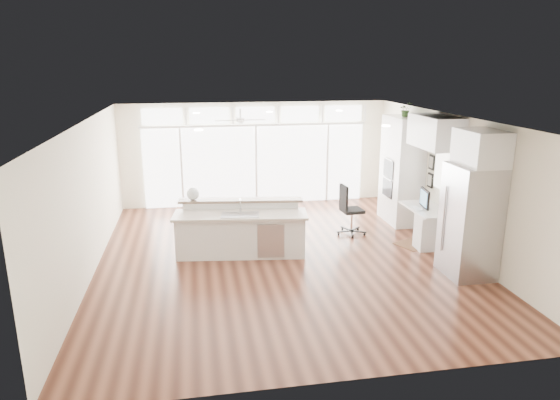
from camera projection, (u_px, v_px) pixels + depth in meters
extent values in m
cube|color=#431F14|center=(282.00, 258.00, 9.78)|extent=(7.00, 8.00, 0.02)
cube|color=silver|center=(282.00, 119.00, 9.06)|extent=(7.00, 8.00, 0.02)
cube|color=white|center=(256.00, 154.00, 13.21)|extent=(7.00, 0.04, 2.70)
cube|color=white|center=(345.00, 278.00, 5.62)|extent=(7.00, 0.04, 2.70)
cube|color=white|center=(88.00, 199.00, 8.83)|extent=(0.04, 8.00, 2.70)
cube|color=white|center=(454.00, 183.00, 10.00)|extent=(0.04, 8.00, 2.70)
cube|color=silver|center=(256.00, 165.00, 13.24)|extent=(5.80, 0.06, 2.08)
cube|color=silver|center=(255.00, 115.00, 12.88)|extent=(5.90, 0.06, 0.40)
cube|color=silver|center=(446.00, 170.00, 10.23)|extent=(0.04, 0.85, 0.85)
cube|color=silver|center=(240.00, 116.00, 11.69)|extent=(1.16, 1.16, 0.32)
cube|color=white|center=(281.00, 119.00, 9.25)|extent=(3.40, 3.00, 0.02)
cube|color=white|center=(402.00, 170.00, 11.68)|extent=(0.64, 1.20, 2.50)
cube|color=white|center=(426.00, 225.00, 10.48)|extent=(0.72, 1.30, 0.76)
cube|color=white|center=(436.00, 132.00, 9.96)|extent=(0.64, 1.30, 0.64)
cube|color=#A9A9AE|center=(470.00, 221.00, 8.75)|extent=(0.76, 0.90, 2.00)
cube|color=white|center=(481.00, 148.00, 8.41)|extent=(0.64, 0.90, 0.60)
cube|color=black|center=(431.00, 171.00, 10.85)|extent=(0.06, 0.22, 0.80)
cube|color=white|center=(241.00, 230.00, 9.79)|extent=(2.70, 1.30, 1.03)
cube|color=#381F11|center=(416.00, 244.00, 10.50)|extent=(0.97, 0.85, 0.01)
cube|color=black|center=(352.00, 210.00, 10.96)|extent=(0.63, 0.59, 1.12)
sphere|color=white|center=(193.00, 194.00, 9.96)|extent=(0.31, 0.31, 0.25)
cube|color=black|center=(425.00, 198.00, 10.31)|extent=(0.16, 0.52, 0.43)
cube|color=white|center=(416.00, 208.00, 10.34)|extent=(0.14, 0.35, 0.02)
imported|color=#325223|center=(406.00, 111.00, 11.31)|extent=(0.34, 0.36, 0.25)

